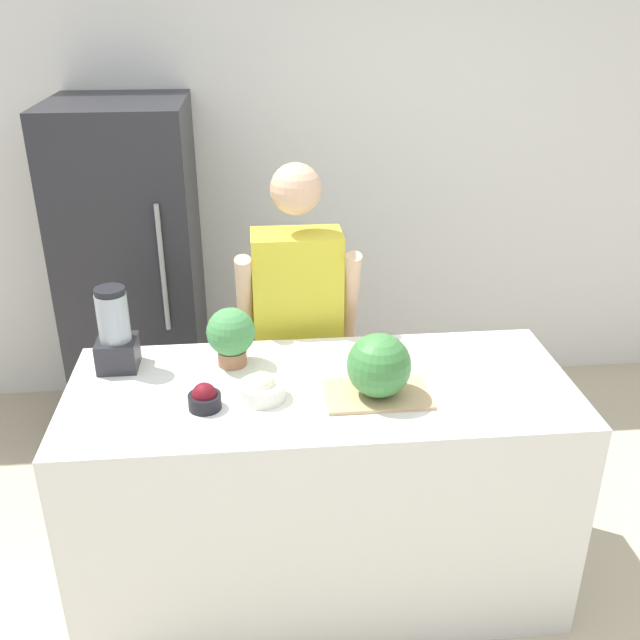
% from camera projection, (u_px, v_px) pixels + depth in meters
% --- Properties ---
extents(wall_back, '(8.00, 0.06, 2.60)m').
position_uv_depth(wall_back, '(292.00, 178.00, 4.04)').
color(wall_back, white).
rests_on(wall_back, ground_plane).
extents(counter_island, '(1.88, 0.78, 0.94)m').
position_uv_depth(counter_island, '(321.00, 487.00, 2.84)').
color(counter_island, white).
rests_on(counter_island, ground_plane).
extents(refrigerator, '(0.67, 0.76, 1.80)m').
position_uv_depth(refrigerator, '(135.00, 276.00, 3.76)').
color(refrigerator, '#232328').
rests_on(refrigerator, ground_plane).
extents(person, '(0.53, 0.26, 1.64)m').
position_uv_depth(person, '(298.00, 339.00, 3.20)').
color(person, '#4C608C').
rests_on(person, ground_plane).
extents(cutting_board, '(0.38, 0.24, 0.01)m').
position_uv_depth(cutting_board, '(377.00, 394.00, 2.57)').
color(cutting_board, tan).
rests_on(cutting_board, counter_island).
extents(watermelon, '(0.23, 0.23, 0.23)m').
position_uv_depth(watermelon, '(379.00, 365.00, 2.51)').
color(watermelon, '#3D7F3D').
rests_on(watermelon, cutting_board).
extents(bowl_cherries, '(0.12, 0.12, 0.10)m').
position_uv_depth(bowl_cherries, '(205.00, 398.00, 2.48)').
color(bowl_cherries, black).
rests_on(bowl_cherries, counter_island).
extents(bowl_cream, '(0.17, 0.17, 0.10)m').
position_uv_depth(bowl_cream, '(262.00, 389.00, 2.55)').
color(bowl_cream, white).
rests_on(bowl_cream, counter_island).
extents(blender, '(0.15, 0.15, 0.33)m').
position_uv_depth(blender, '(115.00, 333.00, 2.71)').
color(blender, '#28282D').
rests_on(blender, counter_island).
extents(potted_plant, '(0.19, 0.19, 0.24)m').
position_uv_depth(potted_plant, '(231.00, 334.00, 2.74)').
color(potted_plant, '#996647').
rests_on(potted_plant, counter_island).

